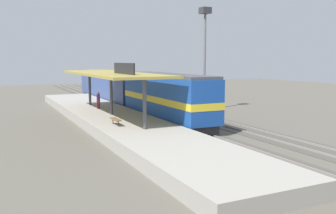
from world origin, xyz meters
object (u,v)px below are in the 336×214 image
at_px(light_mast, 205,37).
at_px(platform_bench, 115,119).
at_px(person_waiting, 98,99).
at_px(locomotive, 166,98).
at_px(passenger_carriage_single, 109,86).

bearing_deg(light_mast, platform_bench, -144.69).
distance_m(platform_bench, person_waiting, 10.10).
height_order(locomotive, light_mast, light_mast).
xyz_separation_m(locomotive, person_waiting, (-4.62, 6.42, -0.56)).
xyz_separation_m(passenger_carriage_single, light_mast, (7.80, -11.80, 6.08)).
distance_m(light_mast, person_waiting, 14.04).
bearing_deg(light_mast, person_waiting, 179.00).
bearing_deg(light_mast, passenger_carriage_single, 123.46).
bearing_deg(passenger_carriage_single, person_waiting, -111.74).
relative_size(platform_bench, locomotive, 0.12).
bearing_deg(passenger_carriage_single, platform_bench, -105.54).
bearing_deg(locomotive, light_mast, 38.48).
relative_size(locomotive, person_waiting, 8.44).
height_order(platform_bench, person_waiting, person_waiting).
relative_size(platform_bench, person_waiting, 0.99).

